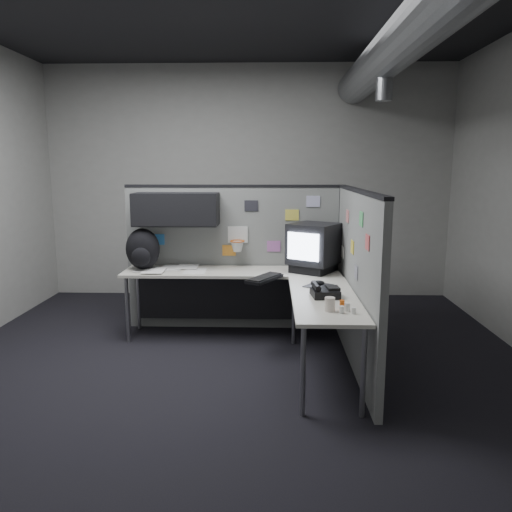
{
  "coord_description": "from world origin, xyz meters",
  "views": [
    {
      "loc": [
        0.32,
        -4.23,
        1.83
      ],
      "look_at": [
        0.18,
        0.35,
        1.0
      ],
      "focal_mm": 35.0,
      "sensor_mm": 36.0,
      "label": 1
    }
  ],
  "objects_px": {
    "keyboard": "(264,278)",
    "desk": "(254,288)",
    "backpack": "(143,250)",
    "phone": "(324,292)",
    "monitor": "(314,247)"
  },
  "relations": [
    {
      "from": "keyboard",
      "to": "desk",
      "type": "bearing_deg",
      "value": 108.24
    },
    {
      "from": "keyboard",
      "to": "backpack",
      "type": "distance_m",
      "value": 1.41
    },
    {
      "from": "desk",
      "to": "phone",
      "type": "height_order",
      "value": "phone"
    },
    {
      "from": "desk",
      "to": "backpack",
      "type": "xyz_separation_m",
      "value": [
        -1.2,
        0.3,
        0.33
      ]
    },
    {
      "from": "keyboard",
      "to": "phone",
      "type": "xyz_separation_m",
      "value": [
        0.52,
        -0.6,
        0.02
      ]
    },
    {
      "from": "backpack",
      "to": "keyboard",
      "type": "bearing_deg",
      "value": -6.01
    },
    {
      "from": "backpack",
      "to": "phone",
      "type": "bearing_deg",
      "value": -16.64
    },
    {
      "from": "desk",
      "to": "monitor",
      "type": "xyz_separation_m",
      "value": [
        0.62,
        0.26,
        0.38
      ]
    },
    {
      "from": "keyboard",
      "to": "backpack",
      "type": "relative_size",
      "value": 1.09
    },
    {
      "from": "monitor",
      "to": "phone",
      "type": "bearing_deg",
      "value": -102.25
    },
    {
      "from": "monitor",
      "to": "backpack",
      "type": "bearing_deg",
      "value": 166.04
    },
    {
      "from": "phone",
      "to": "backpack",
      "type": "xyz_separation_m",
      "value": [
        -1.84,
        1.07,
        0.17
      ]
    },
    {
      "from": "keyboard",
      "to": "phone",
      "type": "relative_size",
      "value": 1.82
    },
    {
      "from": "desk",
      "to": "backpack",
      "type": "relative_size",
      "value": 5.17
    },
    {
      "from": "desk",
      "to": "keyboard",
      "type": "bearing_deg",
      "value": -57.21
    }
  ]
}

